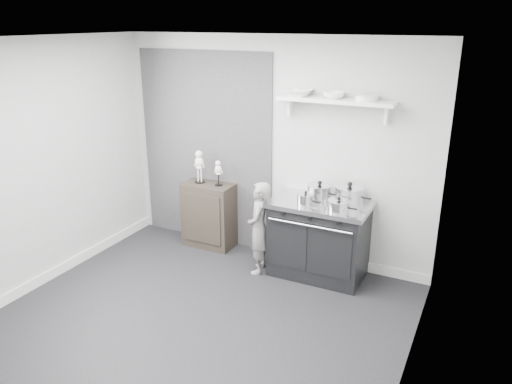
% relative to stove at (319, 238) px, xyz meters
% --- Properties ---
extents(ground, '(4.00, 4.00, 0.00)m').
position_rel_stove_xyz_m(ground, '(-0.75, -1.48, -0.45)').
color(ground, black).
rests_on(ground, ground).
extents(room_shell, '(4.02, 3.62, 2.71)m').
position_rel_stove_xyz_m(room_shell, '(-0.84, -1.33, 1.18)').
color(room_shell, '#A3A3A1').
rests_on(room_shell, ground).
extents(wall_shelf, '(1.30, 0.26, 0.24)m').
position_rel_stove_xyz_m(wall_shelf, '(0.05, 0.20, 1.55)').
color(wall_shelf, silver).
rests_on(wall_shelf, room_shell).
extents(stove, '(1.13, 0.70, 0.90)m').
position_rel_stove_xyz_m(stove, '(0.00, 0.00, 0.00)').
color(stove, black).
rests_on(stove, ground).
extents(side_cabinet, '(0.66, 0.38, 0.85)m').
position_rel_stove_xyz_m(side_cabinet, '(-1.56, 0.13, -0.03)').
color(side_cabinet, black).
rests_on(side_cabinet, ground).
extents(child, '(0.35, 0.46, 1.11)m').
position_rel_stove_xyz_m(child, '(-0.65, -0.25, 0.10)').
color(child, slate).
rests_on(child, ground).
extents(pot_back_left, '(0.37, 0.28, 0.22)m').
position_rel_stove_xyz_m(pot_back_left, '(-0.05, 0.11, 0.53)').
color(pot_back_left, silver).
rests_on(pot_back_left, stove).
extents(pot_back_right, '(0.41, 0.33, 0.25)m').
position_rel_stove_xyz_m(pot_back_right, '(0.30, 0.11, 0.55)').
color(pot_back_right, silver).
rests_on(pot_back_right, stove).
extents(pot_front_right, '(0.32, 0.24, 0.16)m').
position_rel_stove_xyz_m(pot_front_right, '(0.27, -0.18, 0.51)').
color(pot_front_right, silver).
rests_on(pot_front_right, stove).
extents(pot_front_center, '(0.27, 0.19, 0.17)m').
position_rel_stove_xyz_m(pot_front_center, '(-0.11, -0.18, 0.52)').
color(pot_front_center, silver).
rests_on(pot_front_center, stove).
extents(skeleton_full, '(0.14, 0.09, 0.49)m').
position_rel_stove_xyz_m(skeleton_full, '(-1.69, 0.13, 0.64)').
color(skeleton_full, silver).
rests_on(skeleton_full, side_cabinet).
extents(skeleton_torso, '(0.11, 0.07, 0.38)m').
position_rel_stove_xyz_m(skeleton_torso, '(-1.41, 0.13, 0.59)').
color(skeleton_torso, silver).
rests_on(skeleton_torso, side_cabinet).
extents(bowl_large, '(0.32, 0.32, 0.08)m').
position_rel_stove_xyz_m(bowl_large, '(-0.38, 0.19, 1.63)').
color(bowl_large, white).
rests_on(bowl_large, wall_shelf).
extents(bowl_small, '(0.23, 0.23, 0.07)m').
position_rel_stove_xyz_m(bowl_small, '(0.03, 0.19, 1.62)').
color(bowl_small, white).
rests_on(bowl_small, wall_shelf).
extents(plate_stack, '(0.24, 0.24, 0.06)m').
position_rel_stove_xyz_m(plate_stack, '(0.39, 0.19, 1.62)').
color(plate_stack, silver).
rests_on(plate_stack, wall_shelf).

